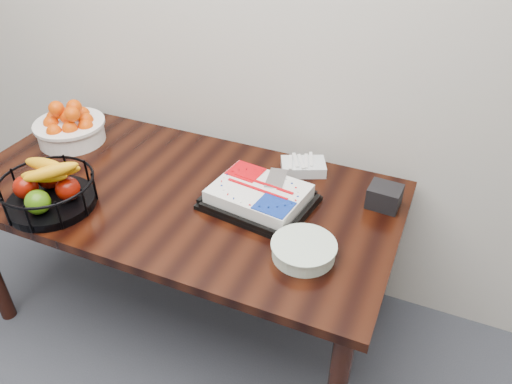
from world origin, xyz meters
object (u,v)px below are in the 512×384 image
at_px(tangerine_bowl, 69,124).
at_px(fruit_basket, 48,189).
at_px(plate_stack, 304,250).
at_px(cake_tray, 259,197).
at_px(table, 179,206).
at_px(napkin_box, 384,197).

distance_m(tangerine_bowl, fruit_basket, 0.52).
bearing_deg(fruit_basket, plate_stack, 6.67).
bearing_deg(cake_tray, table, -173.15).
bearing_deg(fruit_basket, napkin_box, 23.37).
relative_size(cake_tray, tangerine_bowl, 1.36).
bearing_deg(fruit_basket, tangerine_bowl, 121.31).
height_order(cake_tray, tangerine_bowl, tangerine_bowl).
xyz_separation_m(table, cake_tray, (0.35, 0.04, 0.12)).
height_order(tangerine_bowl, napkin_box, tangerine_bowl).
bearing_deg(fruit_basket, table, 36.23).
bearing_deg(tangerine_bowl, napkin_box, 2.91).
height_order(table, fruit_basket, fruit_basket).
relative_size(table, plate_stack, 7.91).
bearing_deg(napkin_box, table, -164.12).
xyz_separation_m(tangerine_bowl, napkin_box, (1.46, 0.07, -0.05)).
height_order(tangerine_bowl, fruit_basket, tangerine_bowl).
bearing_deg(table, napkin_box, 15.88).
height_order(cake_tray, plate_stack, cake_tray).
distance_m(cake_tray, fruit_basket, 0.81).
distance_m(cake_tray, napkin_box, 0.49).
distance_m(table, fruit_basket, 0.51).
relative_size(table, tangerine_bowl, 5.53).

